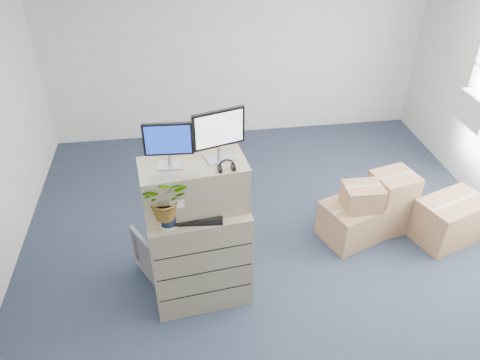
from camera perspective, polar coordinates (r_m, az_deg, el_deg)
name	(u,v)px	position (r m, az deg, el deg)	size (l,w,h in m)	color
ground	(280,278)	(5.40, 4.85, -11.86)	(7.00, 7.00, 0.00)	#23293F
wall_back	(236,52)	(7.60, -0.45, 15.35)	(6.00, 0.02, 2.80)	beige
ac_unit	(477,111)	(6.86, 26.97, 7.52)	(0.24, 0.60, 0.40)	silver
filing_cabinet_lower	(199,253)	(4.85, -4.97, -8.92)	(0.98, 0.60, 1.14)	gray
filing_cabinet_upper	(194,186)	(4.38, -5.62, -0.69)	(0.98, 0.49, 0.49)	gray
monitor_left	(168,143)	(4.12, -8.74, 4.54)	(0.44, 0.18, 0.43)	#99999E
monitor_right	(219,132)	(4.16, -2.60, 5.81)	(0.48, 0.25, 0.49)	#99999E
headphones	(226,166)	(4.11, -1.66, 1.68)	(0.15, 0.15, 0.02)	black
keyboard	(196,218)	(4.36, -5.38, -4.64)	(0.50, 0.21, 0.03)	black
mouse	(237,211)	(4.42, -0.35, -3.77)	(0.10, 0.06, 0.03)	silver
water_bottle	(200,197)	(4.42, -4.87, -2.02)	(0.08, 0.08, 0.27)	gray
phone_dock	(192,203)	(4.50, -5.83, -2.80)	(0.06, 0.05, 0.13)	silver
external_drive	(226,194)	(4.61, -1.76, -1.77)	(0.20, 0.15, 0.06)	black
tissue_box	(231,189)	(4.55, -1.07, -1.06)	(0.26, 0.13, 0.10)	#4193DD
potted_plant	(166,202)	(4.20, -9.00, -2.70)	(0.43, 0.47, 0.43)	#A4BA96
office_chair	(174,249)	(5.25, -7.99, -8.31)	(0.69, 0.65, 0.71)	#58575C
cardboard_boxes	(394,214)	(6.05, 18.30, -3.91)	(2.04, 1.02, 0.80)	#956648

